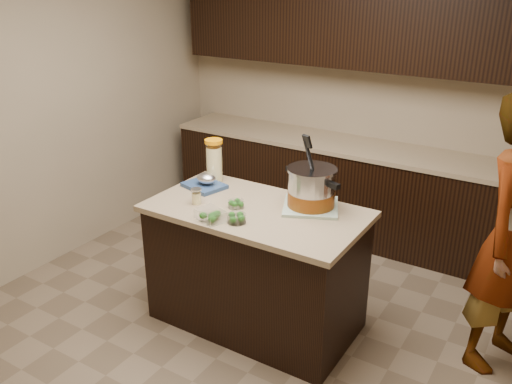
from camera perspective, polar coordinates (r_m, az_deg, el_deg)
ground_plane at (r=4.08m, az=0.00°, el=-13.37°), size 4.00×4.00×0.00m
room_shell at (r=3.38m, az=0.00°, el=10.96°), size 4.04×4.04×2.72m
back_cabinets at (r=5.08m, az=10.51°, el=5.50°), size 3.60×0.63×2.33m
island at (r=3.83m, az=0.00°, el=-7.87°), size 1.46×0.81×0.90m
dish_towel at (r=3.66m, az=5.78°, el=-1.52°), size 0.48×0.48×0.02m
stock_pot at (r=3.61m, az=5.85°, el=0.24°), size 0.46×0.42×0.47m
lemonade_pitcher at (r=4.06m, az=-4.42°, el=3.15°), size 0.15×0.15×0.32m
mason_jar at (r=3.71m, az=-6.29°, el=-0.47°), size 0.07×0.07×0.12m
broccoli_tub_left at (r=3.64m, az=-2.11°, el=-1.32°), size 0.11×0.11×0.05m
broccoli_tub_right at (r=3.42m, az=-2.06°, el=-2.82°), size 0.15×0.15×0.06m
broccoli_tub_rect at (r=3.47m, az=-4.81°, el=-2.49°), size 0.22×0.19×0.07m
blue_tray at (r=3.98m, az=-5.37°, el=0.96°), size 0.33×0.29×0.11m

